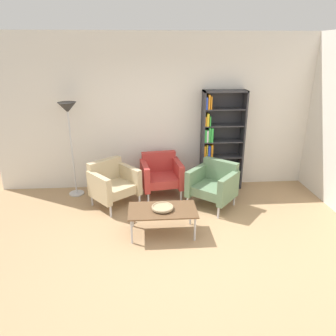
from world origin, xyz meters
TOP-DOWN VIEW (x-y plane):
  - ground_plane at (0.00, 0.00)m, footprint 8.32×8.32m
  - plaster_back_panel at (0.00, 2.46)m, footprint 6.40×0.12m
  - bookshelf_tall at (1.00, 2.25)m, footprint 0.80×0.30m
  - coffee_table_low at (-0.17, 0.59)m, footprint 1.00×0.56m
  - decorative_bowl at (-0.17, 0.59)m, footprint 0.32×0.32m
  - armchair_near_window at (-0.98, 1.60)m, footprint 0.95×0.94m
  - armchair_corner_red at (-0.11, 1.95)m, footprint 0.80×0.75m
  - armchair_by_bookshelf at (0.77, 1.43)m, footprint 0.95×0.94m
  - floor_lamp_torchiere at (-1.72, 2.09)m, footprint 0.32×0.32m

SIDE VIEW (x-z plane):
  - ground_plane at x=0.00m, z-range 0.00..0.00m
  - coffee_table_low at x=-0.17m, z-range 0.17..0.57m
  - armchair_near_window at x=-0.98m, z-range 0.02..0.80m
  - armchair_corner_red at x=-0.11m, z-range 0.02..0.80m
  - armchair_by_bookshelf at x=0.77m, z-range 0.02..0.80m
  - decorative_bowl at x=-0.17m, z-range 0.41..0.46m
  - bookshelf_tall at x=1.00m, z-range -0.02..1.88m
  - floor_lamp_torchiere at x=-1.72m, z-range 0.58..2.32m
  - plaster_back_panel at x=0.00m, z-range 0.00..2.90m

